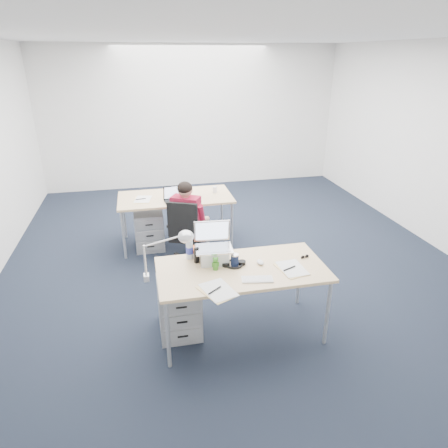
% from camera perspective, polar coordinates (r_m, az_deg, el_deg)
% --- Properties ---
extents(floor, '(7.00, 7.00, 0.00)m').
position_cam_1_polar(floor, '(5.53, 1.01, -4.93)').
color(floor, black).
rests_on(floor, ground).
extents(room, '(6.02, 7.02, 2.80)m').
position_cam_1_polar(room, '(4.96, 1.15, 12.83)').
color(room, silver).
rests_on(room, ground).
extents(desk_near, '(1.60, 0.80, 0.73)m').
position_cam_1_polar(desk_near, '(3.83, 2.56, -6.91)').
color(desk_near, tan).
rests_on(desk_near, ground).
extents(desk_far, '(1.60, 0.80, 0.73)m').
position_cam_1_polar(desk_far, '(5.75, -6.96, 3.50)').
color(desk_far, tan).
rests_on(desk_far, ground).
extents(office_chair, '(0.78, 0.78, 0.94)m').
position_cam_1_polar(office_chair, '(5.27, -5.22, -3.24)').
color(office_chair, black).
rests_on(office_chair, ground).
extents(seated_person, '(0.57, 0.69, 1.13)m').
position_cam_1_polar(seated_person, '(5.29, -4.85, 0.44)').
color(seated_person, '#A21732').
rests_on(seated_person, ground).
extents(drawer_pedestal_near, '(0.40, 0.50, 0.55)m').
position_cam_1_polar(drawer_pedestal_near, '(4.09, -6.43, -11.71)').
color(drawer_pedestal_near, '#9FA1A4').
rests_on(drawer_pedestal_near, ground).
extents(drawer_pedestal_far, '(0.40, 0.50, 0.55)m').
position_cam_1_polar(drawer_pedestal_far, '(5.85, -10.64, -0.70)').
color(drawer_pedestal_far, '#9FA1A4').
rests_on(drawer_pedestal_far, ground).
extents(silver_laptop, '(0.37, 0.30, 0.38)m').
position_cam_1_polar(silver_laptop, '(3.83, -1.47, -2.89)').
color(silver_laptop, silver).
rests_on(silver_laptop, desk_near).
extents(wireless_keyboard, '(0.30, 0.16, 0.01)m').
position_cam_1_polar(wireless_keyboard, '(3.63, 4.77, -7.87)').
color(wireless_keyboard, white).
rests_on(wireless_keyboard, desk_near).
extents(computer_mouse, '(0.07, 0.10, 0.03)m').
position_cam_1_polar(computer_mouse, '(3.88, 5.19, -5.47)').
color(computer_mouse, white).
rests_on(computer_mouse, desk_near).
extents(headphones, '(0.24, 0.18, 0.04)m').
position_cam_1_polar(headphones, '(3.84, 1.42, -5.65)').
color(headphones, black).
rests_on(headphones, desk_near).
extents(can_koozie, '(0.10, 0.10, 0.12)m').
position_cam_1_polar(can_koozie, '(3.82, 1.54, -5.16)').
color(can_koozie, '#131D3C').
rests_on(can_koozie, desk_near).
extents(water_bottle, '(0.09, 0.09, 0.23)m').
position_cam_1_polar(water_bottle, '(3.94, -4.96, -3.39)').
color(water_bottle, silver).
rests_on(water_bottle, desk_near).
extents(bear_figurine, '(0.08, 0.07, 0.13)m').
position_cam_1_polar(bear_figurine, '(3.75, -1.21, -5.64)').
color(bear_figurine, '#257820').
rests_on(bear_figurine, desk_near).
extents(book_stack, '(0.19, 0.14, 0.08)m').
position_cam_1_polar(book_stack, '(4.03, -3.47, -3.92)').
color(book_stack, silver).
rests_on(book_stack, desk_near).
extents(cordless_phone, '(0.05, 0.04, 0.16)m').
position_cam_1_polar(cordless_phone, '(3.87, -3.93, -4.49)').
color(cordless_phone, black).
rests_on(cordless_phone, desk_near).
extents(papers_left, '(0.33, 0.39, 0.01)m').
position_cam_1_polar(papers_left, '(3.45, -0.97, -9.56)').
color(papers_left, '#FFDB93').
rests_on(papers_left, desk_near).
extents(papers_right, '(0.25, 0.34, 0.01)m').
position_cam_1_polar(papers_right, '(3.83, 9.62, -6.36)').
color(papers_right, '#FFDB93').
rests_on(papers_right, desk_near).
extents(sunglasses, '(0.10, 0.07, 0.02)m').
position_cam_1_polar(sunglasses, '(4.06, 11.47, -4.64)').
color(sunglasses, black).
rests_on(sunglasses, desk_near).
extents(desk_lamp, '(0.43, 0.22, 0.47)m').
position_cam_1_polar(desk_lamp, '(3.57, -9.00, -4.44)').
color(desk_lamp, silver).
rests_on(desk_lamp, desk_near).
extents(dark_laptop, '(0.34, 0.33, 0.22)m').
position_cam_1_polar(dark_laptop, '(5.47, -6.87, 4.23)').
color(dark_laptop, black).
rests_on(dark_laptop, desk_far).
extents(far_cup, '(0.08, 0.08, 0.09)m').
position_cam_1_polar(far_cup, '(5.84, -1.32, 4.92)').
color(far_cup, white).
rests_on(far_cup, desk_far).
extents(far_papers, '(0.25, 0.33, 0.01)m').
position_cam_1_polar(far_papers, '(5.67, -11.59, 3.42)').
color(far_papers, white).
rests_on(far_papers, desk_far).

